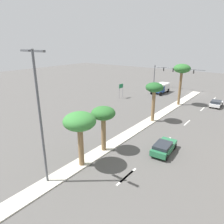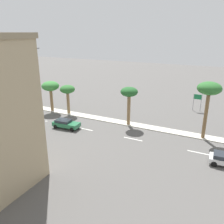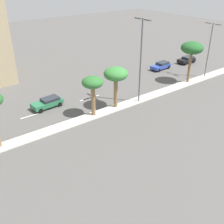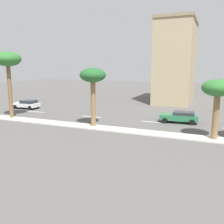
% 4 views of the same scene
% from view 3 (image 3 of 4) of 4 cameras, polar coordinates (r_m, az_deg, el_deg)
% --- Properties ---
extents(ground_plane, '(160.00, 160.00, 0.00)m').
position_cam_3_polar(ground_plane, '(35.91, -3.01, -0.52)').
color(ground_plane, '#565451').
extents(median_curb, '(1.80, 98.20, 0.12)m').
position_cam_3_polar(median_curb, '(42.30, 9.29, 3.80)').
color(median_curb, beige).
rests_on(median_curb, ground).
extents(lane_stripe_front, '(0.20, 2.80, 0.01)m').
position_cam_3_polar(lane_stripe_front, '(37.13, -16.84, -0.76)').
color(lane_stripe_front, silver).
rests_on(lane_stripe_front, ground).
extents(lane_stripe_near, '(0.20, 2.80, 0.01)m').
position_cam_3_polar(lane_stripe_near, '(40.80, -4.44, 3.08)').
color(lane_stripe_near, silver).
rests_on(lane_stripe_near, ground).
extents(lane_stripe_leading, '(0.20, 2.80, 0.01)m').
position_cam_3_polar(lane_stripe_leading, '(40.55, -5.06, 2.89)').
color(lane_stripe_leading, silver).
rests_on(lane_stripe_leading, ground).
extents(palm_tree_mid, '(2.72, 2.72, 5.30)m').
position_cam_3_polar(palm_tree_mid, '(33.84, -4.13, 5.91)').
color(palm_tree_mid, olive).
rests_on(palm_tree_mid, median_curb).
extents(palm_tree_front, '(3.25, 3.25, 5.69)m').
position_cam_3_polar(palm_tree_front, '(35.90, 0.81, 7.82)').
color(palm_tree_front, olive).
rests_on(palm_tree_front, median_curb).
extents(palm_tree_inboard, '(3.64, 3.64, 6.80)m').
position_cam_3_polar(palm_tree_inboard, '(46.53, 16.59, 12.75)').
color(palm_tree_inboard, brown).
rests_on(palm_tree_inboard, median_curb).
extents(street_lamp_inboard, '(2.90, 0.24, 11.58)m').
position_cam_3_polar(street_lamp_inboard, '(37.21, 6.14, 11.69)').
color(street_lamp_inboard, '#515459').
rests_on(street_lamp_inboard, median_curb).
extents(street_lamp_mid, '(2.90, 0.24, 9.27)m').
position_cam_3_polar(street_lamp_mid, '(50.15, 19.95, 13.03)').
color(street_lamp_mid, slate).
rests_on(street_lamp_mid, median_curb).
extents(sedan_black_outboard, '(2.00, 3.80, 1.30)m').
position_cam_3_polar(sedan_black_outboard, '(58.58, 15.55, 10.65)').
color(sedan_black_outboard, black).
rests_on(sedan_black_outboard, ground).
extents(sedan_green_trailing, '(2.21, 4.39, 1.33)m').
position_cam_3_polar(sedan_green_trailing, '(38.50, -13.43, 1.97)').
color(sedan_green_trailing, '#287047').
rests_on(sedan_green_trailing, ground).
extents(sedan_blue_rear, '(2.15, 4.32, 1.35)m').
position_cam_3_polar(sedan_blue_rear, '(53.61, 10.37, 9.67)').
color(sedan_blue_rear, '#2D47AD').
rests_on(sedan_blue_rear, ground).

